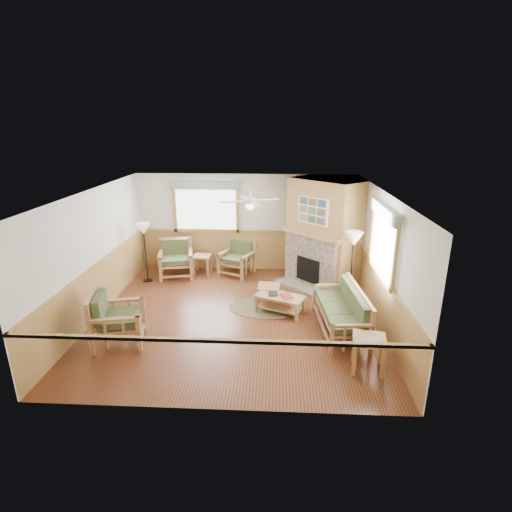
{
  "coord_description": "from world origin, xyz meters",
  "views": [
    {
      "loc": [
        0.85,
        -7.8,
        4.0
      ],
      "look_at": [
        0.4,
        0.7,
        1.15
      ],
      "focal_mm": 28.0,
      "sensor_mm": 36.0,
      "label": 1
    }
  ],
  "objects_px": {
    "end_table_sofa": "(368,354)",
    "floor_lamp_right": "(351,269)",
    "sofa": "(340,310)",
    "armchair_left": "(118,318)",
    "armchair_back_left": "(176,259)",
    "footstool": "(269,294)",
    "end_table_chairs": "(202,264)",
    "floor_lamp_left": "(145,252)",
    "coffee_table": "(280,304)",
    "armchair_back_right": "(237,259)"
  },
  "relations": [
    {
      "from": "armchair_back_left",
      "to": "floor_lamp_right",
      "type": "relative_size",
      "value": 0.56
    },
    {
      "from": "armchair_back_right",
      "to": "footstool",
      "type": "relative_size",
      "value": 1.82
    },
    {
      "from": "coffee_table",
      "to": "floor_lamp_left",
      "type": "height_order",
      "value": "floor_lamp_left"
    },
    {
      "from": "end_table_sofa",
      "to": "armchair_back_right",
      "type": "bearing_deg",
      "value": 121.13
    },
    {
      "from": "armchair_back_right",
      "to": "footstool",
      "type": "height_order",
      "value": "armchair_back_right"
    },
    {
      "from": "end_table_sofa",
      "to": "footstool",
      "type": "height_order",
      "value": "end_table_sofa"
    },
    {
      "from": "armchair_back_right",
      "to": "floor_lamp_right",
      "type": "bearing_deg",
      "value": -9.46
    },
    {
      "from": "armchair_back_left",
      "to": "floor_lamp_left",
      "type": "relative_size",
      "value": 0.62
    },
    {
      "from": "end_table_chairs",
      "to": "footstool",
      "type": "relative_size",
      "value": 1.07
    },
    {
      "from": "sofa",
      "to": "armchair_left",
      "type": "distance_m",
      "value": 4.32
    },
    {
      "from": "armchair_back_left",
      "to": "floor_lamp_left",
      "type": "height_order",
      "value": "floor_lamp_left"
    },
    {
      "from": "coffee_table",
      "to": "floor_lamp_left",
      "type": "distance_m",
      "value": 3.93
    },
    {
      "from": "armchair_back_left",
      "to": "armchair_left",
      "type": "relative_size",
      "value": 0.96
    },
    {
      "from": "armchair_back_right",
      "to": "end_table_sofa",
      "type": "relative_size",
      "value": 1.48
    },
    {
      "from": "armchair_left",
      "to": "floor_lamp_left",
      "type": "distance_m",
      "value": 3.15
    },
    {
      "from": "sofa",
      "to": "footstool",
      "type": "relative_size",
      "value": 3.9
    },
    {
      "from": "end_table_chairs",
      "to": "armchair_back_left",
      "type": "bearing_deg",
      "value": -160.51
    },
    {
      "from": "end_table_chairs",
      "to": "end_table_sofa",
      "type": "xyz_separation_m",
      "value": [
        3.62,
        -4.41,
        0.04
      ]
    },
    {
      "from": "sofa",
      "to": "armchair_left",
      "type": "xyz_separation_m",
      "value": [
        -4.26,
        -0.7,
        0.07
      ]
    },
    {
      "from": "end_table_sofa",
      "to": "armchair_back_left",
      "type": "bearing_deg",
      "value": 135.86
    },
    {
      "from": "footstool",
      "to": "floor_lamp_right",
      "type": "xyz_separation_m",
      "value": [
        1.86,
        -0.01,
        0.66
      ]
    },
    {
      "from": "floor_lamp_left",
      "to": "footstool",
      "type": "bearing_deg",
      "value": -20.15
    },
    {
      "from": "armchair_left",
      "to": "end_table_sofa",
      "type": "height_order",
      "value": "armchair_left"
    },
    {
      "from": "coffee_table",
      "to": "end_table_chairs",
      "type": "distance_m",
      "value": 3.17
    },
    {
      "from": "footstool",
      "to": "floor_lamp_left",
      "type": "relative_size",
      "value": 0.31
    },
    {
      "from": "armchair_back_right",
      "to": "end_table_sofa",
      "type": "distance_m",
      "value": 5.15
    },
    {
      "from": "sofa",
      "to": "end_table_chairs",
      "type": "height_order",
      "value": "sofa"
    },
    {
      "from": "armchair_back_left",
      "to": "end_table_chairs",
      "type": "bearing_deg",
      "value": 7.28
    },
    {
      "from": "sofa",
      "to": "armchair_back_left",
      "type": "xyz_separation_m",
      "value": [
        -4.02,
        2.82,
        0.05
      ]
    },
    {
      "from": "armchair_back_left",
      "to": "armchair_back_right",
      "type": "distance_m",
      "value": 1.65
    },
    {
      "from": "floor_lamp_right",
      "to": "armchair_back_left",
      "type": "bearing_deg",
      "value": 160.0
    },
    {
      "from": "coffee_table",
      "to": "footstool",
      "type": "distance_m",
      "value": 0.56
    },
    {
      "from": "armchair_back_left",
      "to": "floor_lamp_left",
      "type": "xyz_separation_m",
      "value": [
        -0.68,
        -0.41,
        0.3
      ]
    },
    {
      "from": "armchair_back_right",
      "to": "floor_lamp_left",
      "type": "xyz_separation_m",
      "value": [
        -2.32,
        -0.65,
        0.35
      ]
    },
    {
      "from": "armchair_back_left",
      "to": "sofa",
      "type": "bearing_deg",
      "value": -47.23
    },
    {
      "from": "sofa",
      "to": "coffee_table",
      "type": "height_order",
      "value": "sofa"
    },
    {
      "from": "armchair_left",
      "to": "footstool",
      "type": "bearing_deg",
      "value": -68.35
    },
    {
      "from": "end_table_chairs",
      "to": "floor_lamp_left",
      "type": "height_order",
      "value": "floor_lamp_left"
    },
    {
      "from": "coffee_table",
      "to": "floor_lamp_left",
      "type": "xyz_separation_m",
      "value": [
        -3.5,
        1.69,
        0.59
      ]
    },
    {
      "from": "floor_lamp_left",
      "to": "floor_lamp_right",
      "type": "xyz_separation_m",
      "value": [
        5.1,
        -1.2,
        0.08
      ]
    },
    {
      "from": "end_table_chairs",
      "to": "floor_lamp_left",
      "type": "distance_m",
      "value": 1.6
    },
    {
      "from": "armchair_back_right",
      "to": "end_table_sofa",
      "type": "height_order",
      "value": "armchair_back_right"
    },
    {
      "from": "sofa",
      "to": "end_table_chairs",
      "type": "distance_m",
      "value": 4.53
    },
    {
      "from": "sofa",
      "to": "floor_lamp_left",
      "type": "distance_m",
      "value": 5.29
    },
    {
      "from": "armchair_left",
      "to": "floor_lamp_left",
      "type": "xyz_separation_m",
      "value": [
        -0.44,
        3.1,
        0.28
      ]
    },
    {
      "from": "sofa",
      "to": "end_table_chairs",
      "type": "relative_size",
      "value": 3.64
    },
    {
      "from": "armchair_back_left",
      "to": "end_table_chairs",
      "type": "distance_m",
      "value": 0.75
    },
    {
      "from": "end_table_chairs",
      "to": "floor_lamp_right",
      "type": "xyz_separation_m",
      "value": [
        3.74,
        -1.85,
        0.61
      ]
    },
    {
      "from": "footstool",
      "to": "floor_lamp_right",
      "type": "distance_m",
      "value": 1.97
    },
    {
      "from": "end_table_sofa",
      "to": "floor_lamp_right",
      "type": "distance_m",
      "value": 2.63
    }
  ]
}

